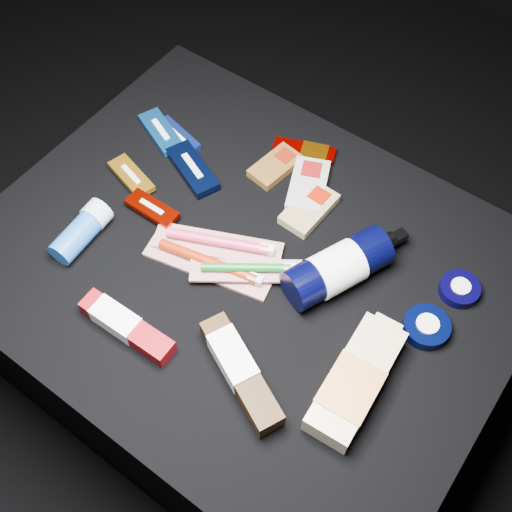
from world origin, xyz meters
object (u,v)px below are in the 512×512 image
Objects in this scene: lotion_bottle at (338,268)px; deodorant_stick at (82,231)px; bodywash_bottle at (355,383)px; toothpaste_carton_red at (123,324)px.

lotion_bottle is 1.90× the size of deodorant_stick.
lotion_bottle is at bearing 21.04° from deodorant_stick.
deodorant_stick is (-0.57, -0.04, 0.00)m from bodywash_bottle.
lotion_bottle is at bearing 125.99° from bodywash_bottle.
toothpaste_carton_red is at bearing -105.87° from lotion_bottle.
lotion_bottle is 0.39m from toothpaste_carton_red.
lotion_bottle is 1.35× the size of toothpaste_carton_red.
deodorant_stick reaches higher than bodywash_bottle.
lotion_bottle is 0.21m from bodywash_bottle.
lotion_bottle reaches higher than bodywash_bottle.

